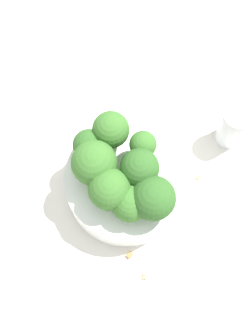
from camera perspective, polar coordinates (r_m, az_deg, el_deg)
name	(u,v)px	position (r m, az deg, el deg)	size (l,w,h in m)	color
ground_plane	(126,190)	(0.62, 0.00, -2.68)	(3.00, 3.00, 0.00)	silver
bowl	(126,184)	(0.59, 0.00, -1.94)	(0.15, 0.15, 0.05)	white
broccoli_floret_0	(111,130)	(0.56, -1.86, 4.60)	(0.04, 0.04, 0.06)	#8EB770
broccoli_floret_1	(140,168)	(0.54, 1.66, -0.05)	(0.05, 0.05, 0.06)	#84AD66
broccoli_floret_2	(141,144)	(0.55, 1.79, 2.89)	(0.03, 0.03, 0.05)	#8EB770
broccoli_floret_3	(108,188)	(0.53, -2.21, -2.51)	(0.05, 0.05, 0.06)	#8EB770
broccoli_floret_4	(94,163)	(0.54, -3.88, 0.56)	(0.05, 0.05, 0.07)	#8EB770
broccoli_floret_5	(153,198)	(0.53, 3.35, -3.72)	(0.05, 0.05, 0.06)	#7A9E5B
broccoli_floret_6	(89,146)	(0.56, -4.57, 2.71)	(0.04, 0.04, 0.05)	#7A9E5B
broccoli_floret_7	(130,204)	(0.53, 0.48, -4.36)	(0.04, 0.04, 0.05)	#7A9E5B
pepper_shaker	(233,127)	(0.63, 12.87, 4.94)	(0.04, 0.04, 0.07)	silver
almond_crumb_0	(199,177)	(0.63, 8.86, -1.07)	(0.01, 0.00, 0.01)	tan
almond_crumb_1	(145,276)	(0.59, 2.29, -13.04)	(0.01, 0.00, 0.01)	tan
almond_crumb_2	(130,255)	(0.59, 0.45, -10.53)	(0.01, 0.01, 0.01)	olive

